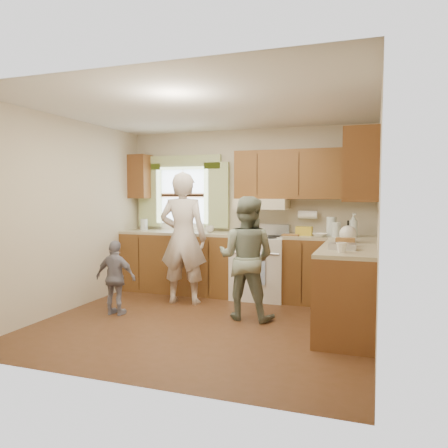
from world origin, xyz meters
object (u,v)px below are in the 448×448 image
at_px(stove, 260,266).
at_px(woman_left, 183,238).
at_px(child, 116,278).
at_px(woman_right, 246,258).

bearing_deg(stove, woman_left, -145.78).
bearing_deg(child, woman_right, -166.57).
distance_m(stove, child, 2.09).
bearing_deg(woman_right, woman_left, -19.36).
bearing_deg(child, woman_left, -124.47).
distance_m(woman_right, child, 1.66).
bearing_deg(stove, woman_right, -84.67).
bearing_deg(child, stove, -136.05).
relative_size(stove, child, 1.14).
bearing_deg(woman_right, child, 17.01).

